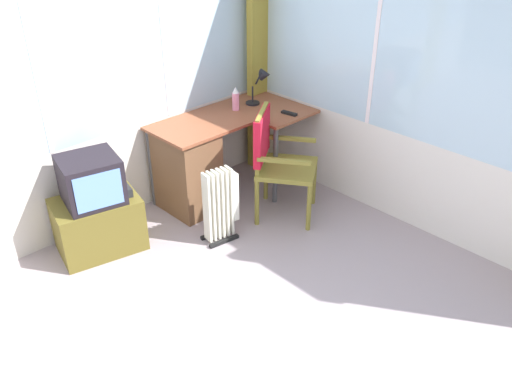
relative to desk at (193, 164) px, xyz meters
The scene contains 11 objects.
ground 2.03m from the desk, 122.71° to the right, with size 5.38×4.98×0.06m, color #9B8C92.
north_window_panel 1.43m from the desk, 161.90° to the left, with size 4.38×0.07×2.60m.
east_window_panel 2.21m from the desk, 55.48° to the right, with size 0.07×3.98×2.60m.
curtain_corner 1.34m from the desk, 12.22° to the left, with size 0.24×0.07×2.50m, color olive.
desk is the anchor object (origin of this frame).
desk_lamp 1.01m from the desk, ahead, with size 0.23×0.20×0.34m.
tv_remote 0.97m from the desk, 25.22° to the right, with size 0.04×0.15×0.02m, color black.
spray_bottle 0.71m from the desk, ahead, with size 0.06×0.06×0.22m.
wooden_armchair 0.73m from the desk, 54.69° to the right, with size 0.67×0.67×0.95m.
tv_on_stand 0.96m from the desk, behind, with size 0.72×0.57×0.80m.
space_heater 0.61m from the desk, 106.64° to the right, with size 0.32×0.21×0.63m.
Camera 1 is at (-1.42, -1.69, 2.53)m, focal length 37.19 mm.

